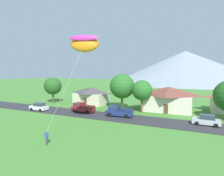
# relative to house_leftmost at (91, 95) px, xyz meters

# --- Properties ---
(road_strip) EXTENTS (160.00, 6.32, 0.08)m
(road_strip) POSITION_rel_house_leftmost_xyz_m (13.65, -10.86, -2.37)
(road_strip) COLOR #2D2D33
(road_strip) RESTS_ON ground
(mountain_east_ridge) EXTENTS (115.97, 115.97, 25.46)m
(mountain_east_ridge) POSITION_rel_house_leftmost_xyz_m (17.22, 115.37, 10.32)
(mountain_east_ridge) COLOR gray
(mountain_east_ridge) RESTS_ON ground
(house_leftmost) EXTENTS (8.75, 6.64, 4.66)m
(house_leftmost) POSITION_rel_house_leftmost_xyz_m (0.00, 0.00, 0.00)
(house_leftmost) COLOR beige
(house_leftmost) RESTS_ON ground
(house_left_center) EXTENTS (10.72, 7.95, 5.38)m
(house_left_center) POSITION_rel_house_leftmost_xyz_m (20.19, 0.03, 0.37)
(house_left_center) COLOR beige
(house_left_center) RESTS_ON ground
(tree_near_left) EXTENTS (5.74, 5.74, 8.27)m
(tree_near_left) POSITION_rel_house_leftmost_xyz_m (10.13, -3.08, 2.97)
(tree_near_left) COLOR #4C3823
(tree_near_left) RESTS_ON ground
(tree_left_of_center) EXTENTS (4.83, 4.83, 7.21)m
(tree_left_of_center) POSITION_rel_house_leftmost_xyz_m (-10.75, -2.97, 2.36)
(tree_left_of_center) COLOR brown
(tree_left_of_center) RESTS_ON ground
(tree_center) EXTENTS (4.34, 4.34, 6.97)m
(tree_center) POSITION_rel_house_leftmost_xyz_m (15.32, -4.67, 2.36)
(tree_center) COLOR brown
(tree_center) RESTS_ON ground
(parked_car_silver_west_end) EXTENTS (4.27, 2.22, 1.68)m
(parked_car_silver_west_end) POSITION_rel_house_leftmost_xyz_m (27.47, -9.60, -1.55)
(parked_car_silver_west_end) COLOR #B7BCC1
(parked_car_silver_west_end) RESTS_ON road_strip
(parked_car_white_mid_west) EXTENTS (4.20, 2.08, 1.68)m
(parked_car_white_mid_west) POSITION_rel_house_leftmost_xyz_m (-6.28, -12.38, -1.55)
(parked_car_white_mid_west) COLOR white
(parked_car_white_mid_west) RESTS_ON road_strip
(pickup_truck_navy_west_side) EXTENTS (5.29, 2.51, 1.99)m
(pickup_truck_navy_west_side) POSITION_rel_house_leftmost_xyz_m (12.19, -10.04, -1.36)
(pickup_truck_navy_west_side) COLOR navy
(pickup_truck_navy_west_side) RESTS_ON road_strip
(pickup_truck_maroon_east_side) EXTENTS (5.26, 2.45, 1.99)m
(pickup_truck_maroon_east_side) POSITION_rel_house_leftmost_xyz_m (3.61, -9.76, -1.36)
(pickup_truck_maroon_east_side) COLOR maroon
(pickup_truck_maroon_east_side) RESTS_ON road_strip
(kite_flyer_with_kite) EXTENTS (4.30, 7.47, 13.85)m
(kite_flyer_with_kite) POSITION_rel_house_leftmost_xyz_m (11.50, -20.80, 10.12)
(kite_flyer_with_kite) COLOR #3D3D42
(kite_flyer_with_kite) RESTS_ON ground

